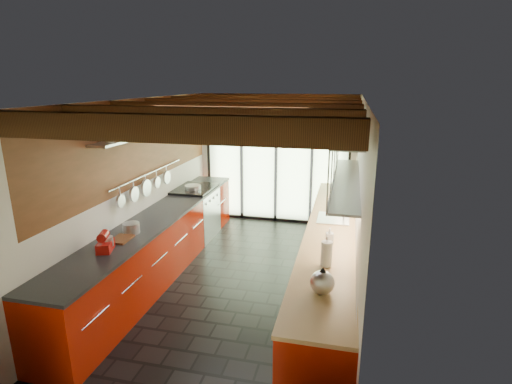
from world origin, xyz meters
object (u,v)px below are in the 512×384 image
paper_towel (326,254)px  soap_bottle (330,236)px  stand_mixer (105,243)px  bowl (335,203)px  kettle (322,281)px

paper_towel → soap_bottle: bearing=90.0°
stand_mixer → bowl: bearing=44.1°
soap_bottle → bowl: bearing=90.0°
paper_towel → bowl: size_ratio=1.39×
stand_mixer → soap_bottle: bearing=18.1°
bowl → soap_bottle: bearing=-90.0°
stand_mixer → paper_towel: (2.54, 0.19, 0.04)m
stand_mixer → soap_bottle: (2.54, 0.83, 0.00)m
paper_towel → bowl: 2.28m
paper_towel → stand_mixer: bearing=-175.8°
stand_mixer → paper_towel: 2.55m
bowl → stand_mixer: bearing=-135.9°
kettle → bowl: bearing=90.0°
kettle → soap_bottle: 1.23m
soap_bottle → paper_towel: bearing=-90.0°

